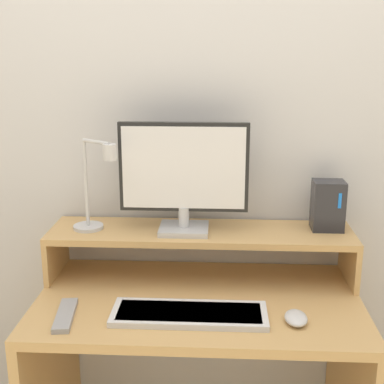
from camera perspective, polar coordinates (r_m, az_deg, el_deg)
wall_back at (r=1.89m, az=1.18°, el=7.58°), size 6.00×0.05×2.50m
desk at (r=1.84m, az=0.68°, el=-17.55°), size 1.03×0.58×0.73m
monitor_shelf at (r=1.82m, az=0.94°, el=-4.87°), size 1.03×0.25×0.17m
monitor at (r=1.74m, az=-0.89°, el=1.86°), size 0.42×0.14×0.37m
desk_lamp at (r=1.79m, az=-10.26°, el=0.13°), size 0.17×0.14×0.31m
router_dock at (r=1.85m, az=14.29°, el=-1.40°), size 0.10×0.09×0.17m
keyboard at (r=1.61m, az=-0.29°, el=-12.85°), size 0.46×0.16×0.02m
mouse at (r=1.61m, az=11.03°, el=-13.05°), size 0.07×0.10×0.03m
remote_control at (r=1.65m, az=-13.36°, el=-12.66°), size 0.07×0.19×0.02m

